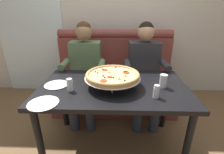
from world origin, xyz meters
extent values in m
plane|color=brown|center=(0.00, 0.00, 0.00)|extent=(16.00, 16.00, 0.00)
cube|color=beige|center=(0.00, 1.45, 1.40)|extent=(6.00, 0.12, 2.80)
cube|color=white|center=(-1.42, 1.38, 1.40)|extent=(1.10, 0.02, 2.80)
cube|color=brown|center=(0.00, 0.75, 0.23)|extent=(1.73, 0.60, 0.46)
cube|color=brown|center=(0.00, 1.14, 0.69)|extent=(1.73, 0.18, 0.65)
cylinder|color=brown|center=(0.00, 1.14, 1.06)|extent=(1.73, 0.14, 0.14)
cube|color=black|center=(0.00, 0.00, 0.72)|extent=(1.40, 0.83, 0.04)
cylinder|color=black|center=(-0.63, -0.34, 0.35)|extent=(0.06, 0.06, 0.70)
cylinder|color=black|center=(0.63, -0.34, 0.35)|extent=(0.06, 0.06, 0.70)
cylinder|color=black|center=(-0.63, 0.34, 0.35)|extent=(0.06, 0.06, 0.70)
cylinder|color=black|center=(0.63, 0.34, 0.35)|extent=(0.06, 0.06, 0.70)
cube|color=#2D3342|center=(-0.39, 0.50, 0.54)|extent=(0.34, 0.40, 0.15)
cylinder|color=#2D3342|center=(-0.49, 0.25, 0.23)|extent=(0.11, 0.11, 0.46)
cylinder|color=#2D3342|center=(-0.29, 0.25, 0.23)|extent=(0.11, 0.11, 0.46)
cube|color=#56704C|center=(-0.39, 0.72, 0.74)|extent=(0.40, 0.22, 0.56)
cylinder|color=#56704C|center=(-0.62, 0.50, 0.78)|extent=(0.08, 0.28, 0.08)
cylinder|color=#56704C|center=(-0.16, 0.50, 0.78)|extent=(0.08, 0.28, 0.08)
sphere|color=#997051|center=(-0.39, 0.70, 1.15)|extent=(0.21, 0.21, 0.21)
sphere|color=#472D19|center=(-0.39, 0.71, 1.18)|extent=(0.19, 0.19, 0.19)
cube|color=#2D3342|center=(0.39, 0.50, 0.54)|extent=(0.34, 0.40, 0.15)
cylinder|color=#2D3342|center=(0.29, 0.25, 0.23)|extent=(0.11, 0.11, 0.46)
cylinder|color=#2D3342|center=(0.49, 0.25, 0.23)|extent=(0.11, 0.11, 0.46)
cube|color=#2D2D33|center=(0.39, 0.72, 0.74)|extent=(0.40, 0.22, 0.56)
cylinder|color=#2D2D33|center=(0.16, 0.50, 0.78)|extent=(0.08, 0.28, 0.08)
cylinder|color=#2D2D33|center=(0.62, 0.50, 0.78)|extent=(0.08, 0.28, 0.08)
sphere|color=tan|center=(0.39, 0.70, 1.15)|extent=(0.21, 0.21, 0.21)
sphere|color=black|center=(0.39, 0.71, 1.18)|extent=(0.19, 0.19, 0.19)
cylinder|color=silver|center=(-0.01, -0.14, 0.78)|extent=(0.01, 0.01, 0.08)
cylinder|color=silver|center=(-0.13, 0.06, 0.78)|extent=(0.01, 0.01, 0.08)
cylinder|color=silver|center=(0.11, 0.06, 0.78)|extent=(0.01, 0.01, 0.08)
torus|color=silver|center=(-0.01, -0.01, 0.82)|extent=(0.28, 0.28, 0.01)
cylinder|color=silver|center=(-0.01, -0.01, 0.83)|extent=(0.52, 0.52, 0.00)
cylinder|color=tan|center=(-0.01, -0.01, 0.84)|extent=(0.50, 0.50, 0.02)
torus|color=tan|center=(-0.01, -0.01, 0.86)|extent=(0.50, 0.50, 0.03)
cylinder|color=#E5C17A|center=(-0.01, -0.01, 0.85)|extent=(0.44, 0.44, 0.01)
cylinder|color=red|center=(-0.08, -0.16, 0.86)|extent=(0.06, 0.06, 0.01)
cylinder|color=red|center=(-0.03, -0.08, 0.86)|extent=(0.05, 0.05, 0.01)
cylinder|color=red|center=(-0.09, 0.10, 0.86)|extent=(0.05, 0.05, 0.01)
cylinder|color=red|center=(0.11, 0.06, 0.86)|extent=(0.05, 0.05, 0.01)
cylinder|color=red|center=(0.12, 0.03, 0.86)|extent=(0.06, 0.06, 0.01)
sphere|color=black|center=(0.00, -0.10, 0.86)|extent=(0.01, 0.01, 0.01)
sphere|color=black|center=(-0.15, 0.01, 0.86)|extent=(0.01, 0.01, 0.01)
sphere|color=black|center=(-0.09, -0.06, 0.86)|extent=(0.01, 0.01, 0.01)
sphere|color=black|center=(0.10, -0.16, 0.86)|extent=(0.01, 0.01, 0.01)
sphere|color=black|center=(0.02, 0.17, 0.86)|extent=(0.01, 0.01, 0.01)
sphere|color=black|center=(-0.17, 0.04, 0.86)|extent=(0.01, 0.01, 0.01)
sphere|color=black|center=(-0.08, -0.09, 0.86)|extent=(0.01, 0.01, 0.01)
sphere|color=black|center=(-0.10, 0.10, 0.86)|extent=(0.01, 0.01, 0.01)
cone|color=#CCC675|center=(-0.04, 0.03, 0.87)|extent=(0.04, 0.04, 0.02)
cone|color=#CCC675|center=(-0.12, 0.13, 0.87)|extent=(0.04, 0.04, 0.02)
cone|color=#CCC675|center=(0.10, -0.06, 0.87)|extent=(0.04, 0.04, 0.02)
cone|color=#CCC675|center=(0.05, -0.13, 0.87)|extent=(0.04, 0.04, 0.02)
cylinder|color=white|center=(-0.39, -0.11, 0.79)|extent=(0.06, 0.06, 0.09)
cylinder|color=#4C6633|center=(-0.39, -0.11, 0.77)|extent=(0.05, 0.05, 0.06)
cylinder|color=silver|center=(-0.39, -0.11, 0.84)|extent=(0.05, 0.05, 0.02)
cylinder|color=white|center=(0.35, -0.22, 0.79)|extent=(0.05, 0.05, 0.09)
cylinder|color=silver|center=(0.35, -0.22, 0.77)|extent=(0.04, 0.04, 0.05)
cylinder|color=silver|center=(0.35, -0.22, 0.84)|extent=(0.05, 0.05, 0.02)
cylinder|color=white|center=(-0.54, -0.34, 0.74)|extent=(0.17, 0.17, 0.01)
cone|color=white|center=(-0.54, -0.34, 0.75)|extent=(0.24, 0.24, 0.01)
cylinder|color=white|center=(-0.55, -0.01, 0.74)|extent=(0.16, 0.16, 0.01)
cone|color=white|center=(-0.55, -0.01, 0.75)|extent=(0.23, 0.23, 0.01)
cylinder|color=silver|center=(0.46, -0.02, 0.80)|extent=(0.07, 0.07, 0.12)
cylinder|color=white|center=(0.46, -0.02, 0.78)|extent=(0.06, 0.06, 0.07)
camera|label=1|loc=(0.03, -1.42, 1.42)|focal=26.43mm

